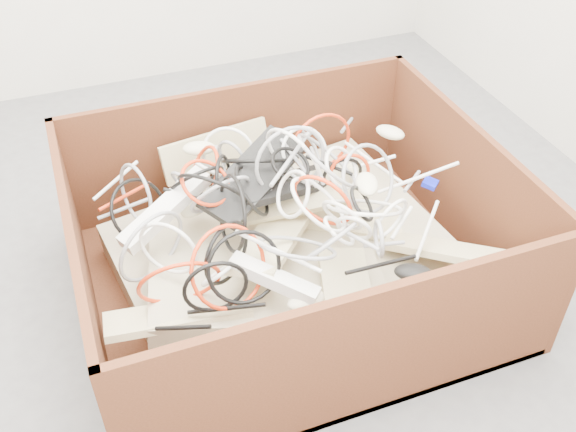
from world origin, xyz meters
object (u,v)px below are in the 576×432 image
object	(u,v)px
power_strip_left	(165,209)
cardboard_box	(284,261)
vga_plug	(430,183)
power_strip_right	(274,279)

from	to	relation	value
power_strip_left	cardboard_box	bearing A→B (deg)	-41.52
cardboard_box	power_strip_left	world-z (taller)	cardboard_box
cardboard_box	power_strip_left	distance (m)	0.44
cardboard_box	vga_plug	size ratio (longest dim) A/B	29.17
power_strip_right	vga_plug	size ratio (longest dim) A/B	5.76
cardboard_box	power_strip_right	bearing A→B (deg)	-115.75
cardboard_box	vga_plug	bearing A→B (deg)	-4.39
cardboard_box	power_strip_left	xyz separation A→B (m)	(-0.35, 0.09, 0.26)
vga_plug	cardboard_box	bearing A→B (deg)	-135.48
power_strip_left	vga_plug	size ratio (longest dim) A/B	7.41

